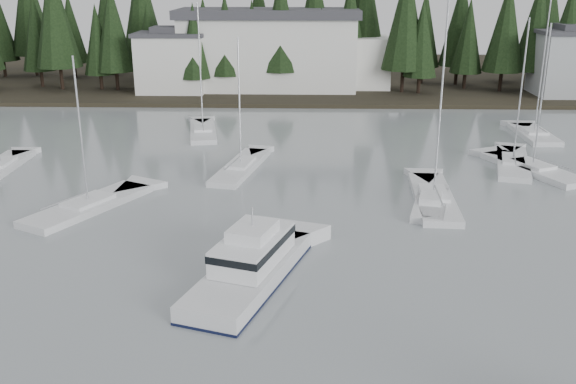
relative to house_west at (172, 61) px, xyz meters
name	(u,v)px	position (x,y,z in m)	size (l,w,h in m)	color
far_shore_land	(304,76)	(18.00, 18.00, -4.65)	(240.00, 54.00, 1.00)	black
conifer_treeline	(304,87)	(18.00, 7.00, -4.65)	(200.00, 22.00, 20.00)	black
house_west	(172,61)	(0.00, 0.00, 0.00)	(9.54, 7.42, 8.75)	silver
house_east_a	(575,62)	(54.00, -1.00, 0.25)	(10.60, 8.48, 9.25)	#999EA0
harbor_inn	(283,50)	(15.04, 3.34, 1.12)	(29.50, 11.50, 10.90)	silver
cabin_cruiser_center	(251,268)	(15.40, -56.64, -3.94)	(6.71, 11.55, 4.74)	silver
sailboat_0	(532,170)	(37.59, -35.47, -4.59)	(6.79, 10.44, 12.74)	silver
sailboat_1	(203,133)	(7.52, -22.60, -4.58)	(4.29, 10.47, 13.76)	silver
sailboat_2	(89,208)	(2.93, -45.74, -4.61)	(7.39, 10.46, 11.29)	silver
sailboat_6	(433,200)	(27.75, -43.38, -4.58)	(3.38, 11.06, 14.81)	silver
sailboat_8	(1,168)	(-7.75, -36.23, -4.56)	(2.75, 9.19, 14.69)	silver
sailboat_10	(241,169)	(12.82, -35.78, -4.60)	(4.51, 10.99, 11.64)	silver
sailboat_11	(534,136)	(41.81, -23.10, -4.57)	(2.99, 8.67, 14.66)	silver
sailboat_12	(512,165)	(36.37, -33.92, -4.59)	(5.14, 10.70, 13.06)	silver
runabout_1	(430,206)	(27.25, -44.88, -4.52)	(3.88, 7.28, 1.42)	silver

